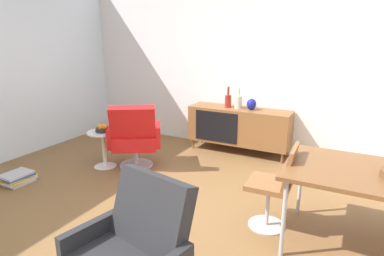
{
  "coord_description": "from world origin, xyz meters",
  "views": [
    {
      "loc": [
        1.44,
        -2.45,
        1.81
      ],
      "look_at": [
        -0.11,
        0.51,
        0.87
      ],
      "focal_mm": 30.43,
      "sensor_mm": 36.0,
      "label": 1
    }
  ],
  "objects": [
    {
      "name": "side_table_round",
      "position": [
        -1.7,
        0.85,
        0.32
      ],
      "size": [
        0.44,
        0.44,
        0.52
      ],
      "color": "white",
      "rests_on": "ground_plane"
    },
    {
      "name": "vase_cobalt",
      "position": [
        -0.02,
        2.3,
        0.81
      ],
      "size": [
        0.14,
        0.14,
        0.17
      ],
      "color": "navy",
      "rests_on": "sideboard"
    },
    {
      "name": "armchair_black_shell",
      "position": [
        0.27,
        -1.04,
        0.47
      ],
      "size": [
        0.81,
        0.76,
        0.95
      ],
      "color": "#262628",
      "rests_on": "ground_plane"
    },
    {
      "name": "magazine_stack",
      "position": [
        -2.31,
        -0.1,
        0.07
      ],
      "size": [
        0.31,
        0.4,
        0.14
      ],
      "color": "#B2B2B7",
      "rests_on": "ground_plane"
    },
    {
      "name": "dining_chair_near_window",
      "position": [
        0.84,
        0.41,
        0.47
      ],
      "size": [
        0.44,
        0.41,
        0.86
      ],
      "color": "brown",
      "rests_on": "ground_plane"
    },
    {
      "name": "vase_ceramic_small",
      "position": [
        -0.4,
        2.3,
        0.83
      ],
      "size": [
        0.1,
        0.1,
        0.33
      ],
      "color": "maroon",
      "rests_on": "sideboard"
    },
    {
      "name": "wall_back",
      "position": [
        0.0,
        2.6,
        1.4
      ],
      "size": [
        6.8,
        0.12,
        2.8
      ],
      "primitive_type": "cube",
      "color": "white",
      "rests_on": "ground_plane"
    },
    {
      "name": "vase_sculptural_dark",
      "position": [
        -0.23,
        2.3,
        0.83
      ],
      "size": [
        0.11,
        0.11,
        0.33
      ],
      "color": "beige",
      "rests_on": "sideboard"
    },
    {
      "name": "sideboard",
      "position": [
        -0.21,
        2.3,
        0.44
      ],
      "size": [
        1.6,
        0.45,
        0.72
      ],
      "color": "brown",
      "rests_on": "ground_plane"
    },
    {
      "name": "fruit_bowl",
      "position": [
        -1.7,
        0.85,
        0.56
      ],
      "size": [
        0.2,
        0.2,
        0.11
      ],
      "color": "#262628",
      "rests_on": "side_table_round"
    },
    {
      "name": "ground_plane",
      "position": [
        0.0,
        0.0,
        0.0
      ],
      "size": [
        8.32,
        8.32,
        0.0
      ],
      "primitive_type": "plane",
      "color": "brown"
    },
    {
      "name": "lounge_chair_red",
      "position": [
        -1.29,
        1.03,
        0.47
      ],
      "size": [
        0.89,
        0.88,
        0.95
      ],
      "color": "red",
      "rests_on": "ground_plane"
    }
  ]
}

